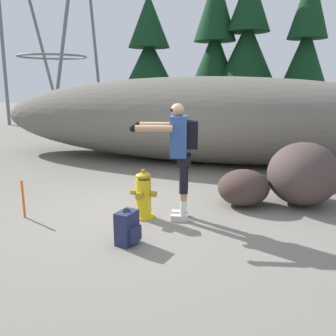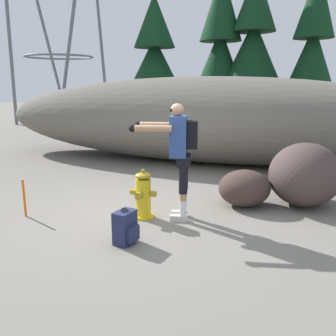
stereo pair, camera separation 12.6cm
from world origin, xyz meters
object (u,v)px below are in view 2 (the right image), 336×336
boulder_mid (244,188)px  survey_stake (24,198)px  utility_worker (179,147)px  fire_hydrant (143,196)px  spare_backpack (125,228)px  boulder_large (305,174)px

boulder_mid → survey_stake: boulder_mid is taller
utility_worker → boulder_mid: size_ratio=1.98×
fire_hydrant → spare_backpack: 0.96m
fire_hydrant → boulder_large: 2.79m
fire_hydrant → survey_stake: bearing=-162.8°
utility_worker → boulder_large: (1.84, 1.32, -0.58)m
survey_stake → spare_backpack: bearing=-11.4°
fire_hydrant → boulder_large: boulder_large is taller
fire_hydrant → spare_backpack: bearing=-81.8°
boulder_large → boulder_mid: size_ratio=1.50×
utility_worker → boulder_large: 2.34m
spare_backpack → survey_stake: size_ratio=0.78×
utility_worker → spare_backpack: (-0.40, -1.06, -0.91)m
spare_backpack → survey_stake: survey_stake is taller
utility_worker → survey_stake: (-2.31, -0.68, -0.82)m
boulder_large → survey_stake: bearing=-154.3°
utility_worker → spare_backpack: 1.45m
fire_hydrant → boulder_mid: size_ratio=0.87×
utility_worker → spare_backpack: size_ratio=3.76×
fire_hydrant → utility_worker: size_ratio=0.44×
utility_worker → spare_backpack: utility_worker is taller
fire_hydrant → boulder_mid: fire_hydrant is taller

